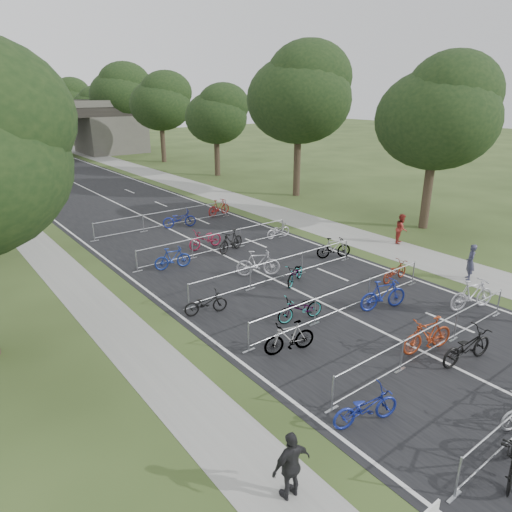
% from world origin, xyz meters
% --- Properties ---
extents(road, '(11.00, 140.00, 0.01)m').
position_xyz_m(road, '(0.00, 50.00, 0.01)').
color(road, black).
rests_on(road, ground).
extents(sidewalk_right, '(3.00, 140.00, 0.01)m').
position_xyz_m(sidewalk_right, '(8.00, 50.00, 0.01)').
color(sidewalk_right, gray).
rests_on(sidewalk_right, ground).
extents(lane_markings, '(0.12, 140.00, 0.00)m').
position_xyz_m(lane_markings, '(0.00, 50.00, 0.00)').
color(lane_markings, silver).
rests_on(lane_markings, ground).
extents(overpass_bridge, '(31.00, 8.00, 7.05)m').
position_xyz_m(overpass_bridge, '(0.00, 65.00, 3.53)').
color(overpass_bridge, '#4F4D46').
rests_on(overpass_bridge, ground).
extents(tree_right_0, '(7.17, 7.17, 10.93)m').
position_xyz_m(tree_right_0, '(13.11, 15.93, 6.92)').
color(tree_right_0, '#33261C').
rests_on(tree_right_0, ground).
extents(tree_right_1, '(8.18, 8.18, 12.47)m').
position_xyz_m(tree_right_1, '(13.11, 27.93, 7.90)').
color(tree_right_1, '#33261C').
rests_on(tree_right_1, ground).
extents(tree_right_2, '(6.16, 6.16, 9.39)m').
position_xyz_m(tree_right_2, '(13.11, 39.93, 5.95)').
color(tree_right_2, '#33261C').
rests_on(tree_right_2, ground).
extents(tree_right_3, '(7.17, 7.17, 10.93)m').
position_xyz_m(tree_right_3, '(13.11, 51.93, 6.92)').
color(tree_right_3, '#33261C').
rests_on(tree_right_3, ground).
extents(tree_right_4, '(8.18, 8.18, 12.47)m').
position_xyz_m(tree_right_4, '(13.11, 63.93, 7.90)').
color(tree_right_4, '#33261C').
rests_on(tree_right_4, ground).
extents(tree_right_5, '(6.16, 6.16, 9.39)m').
position_xyz_m(tree_right_5, '(13.11, 75.93, 5.95)').
color(tree_right_5, '#33261C').
rests_on(tree_right_5, ground).
extents(tree_right_6, '(7.17, 7.17, 10.93)m').
position_xyz_m(tree_right_6, '(13.11, 87.93, 6.92)').
color(tree_right_6, '#33261C').
rests_on(tree_right_6, ground).
extents(barrier_row_2, '(9.70, 0.08, 1.10)m').
position_xyz_m(barrier_row_2, '(0.00, 7.20, 0.55)').
color(barrier_row_2, '#A5A8AD').
rests_on(barrier_row_2, ground).
extents(barrier_row_3, '(9.70, 0.08, 1.10)m').
position_xyz_m(barrier_row_3, '(0.00, 11.00, 0.55)').
color(barrier_row_3, '#A5A8AD').
rests_on(barrier_row_3, ground).
extents(barrier_row_4, '(9.70, 0.08, 1.10)m').
position_xyz_m(barrier_row_4, '(0.00, 15.00, 0.55)').
color(barrier_row_4, '#A5A8AD').
rests_on(barrier_row_4, ground).
extents(barrier_row_5, '(9.70, 0.08, 1.10)m').
position_xyz_m(barrier_row_5, '(0.00, 20.00, 0.55)').
color(barrier_row_5, '#A5A8AD').
rests_on(barrier_row_5, ground).
extents(barrier_row_6, '(9.70, 0.08, 1.10)m').
position_xyz_m(barrier_row_6, '(0.00, 26.00, 0.55)').
color(barrier_row_6, '#A5A8AD').
rests_on(barrier_row_6, ground).
extents(bike_8, '(2.05, 1.19, 1.02)m').
position_xyz_m(bike_8, '(-4.30, 6.32, 0.51)').
color(bike_8, navy).
rests_on(bike_8, ground).
extents(bike_9, '(2.11, 1.04, 1.22)m').
position_xyz_m(bike_9, '(0.10, 7.38, 0.61)').
color(bike_9, '#953315').
rests_on(bike_9, ground).
extents(bike_10, '(2.25, 1.06, 1.14)m').
position_xyz_m(bike_10, '(0.52, 6.23, 0.57)').
color(bike_10, black).
rests_on(bike_10, ground).
extents(bike_11, '(2.17, 1.20, 1.26)m').
position_xyz_m(bike_11, '(4.30, 8.11, 0.63)').
color(bike_11, '#B5B4BD').
rests_on(bike_11, ground).
extents(bike_12, '(1.91, 0.97, 1.11)m').
position_xyz_m(bike_12, '(-3.56, 10.13, 0.55)').
color(bike_12, '#A5A8AD').
rests_on(bike_12, ground).
extents(bike_13, '(2.02, 1.03, 1.01)m').
position_xyz_m(bike_13, '(-1.76, 11.54, 0.50)').
color(bike_13, '#A5A8AD').
rests_on(bike_13, ground).
extents(bike_14, '(2.18, 1.18, 1.26)m').
position_xyz_m(bike_14, '(1.50, 10.26, 0.63)').
color(bike_14, navy).
rests_on(bike_14, ground).
extents(bike_15, '(1.79, 0.72, 0.92)m').
position_xyz_m(bike_15, '(4.30, 11.76, 0.46)').
color(bike_15, maroon).
rests_on(bike_15, ground).
extents(bike_16, '(1.82, 1.02, 0.91)m').
position_xyz_m(bike_16, '(-4.30, 14.20, 0.45)').
color(bike_16, black).
rests_on(bike_16, ground).
extents(bike_17, '(2.09, 1.57, 1.25)m').
position_xyz_m(bike_17, '(-0.30, 16.03, 0.63)').
color(bike_17, '#A09EA6').
rests_on(bike_17, ground).
extents(bike_18, '(1.88, 1.40, 0.94)m').
position_xyz_m(bike_18, '(0.49, 14.31, 0.47)').
color(bike_18, '#A5A8AD').
rests_on(bike_18, ground).
extents(bike_19, '(1.87, 1.28, 1.10)m').
position_xyz_m(bike_19, '(4.30, 15.56, 0.55)').
color(bike_19, '#A5A8AD').
rests_on(bike_19, ground).
extents(bike_20, '(1.89, 0.85, 1.09)m').
position_xyz_m(bike_20, '(-3.05, 19.30, 0.55)').
color(bike_20, navy).
rests_on(bike_20, ground).
extents(bike_21, '(2.13, 0.84, 1.10)m').
position_xyz_m(bike_21, '(-0.16, 20.94, 0.55)').
color(bike_21, maroon).
rests_on(bike_21, ground).
extents(bike_22, '(2.06, 1.15, 1.19)m').
position_xyz_m(bike_22, '(0.64, 19.64, 0.60)').
color(bike_22, black).
rests_on(bike_22, ground).
extents(bike_23, '(1.70, 0.60, 0.89)m').
position_xyz_m(bike_23, '(4.30, 20.02, 0.45)').
color(bike_23, '#B1AFB7').
rests_on(bike_23, ground).
extents(bike_26, '(2.24, 1.32, 1.11)m').
position_xyz_m(bike_26, '(0.69, 25.49, 0.56)').
color(bike_26, navy).
rests_on(bike_26, ground).
extents(bike_27, '(1.97, 0.83, 1.15)m').
position_xyz_m(bike_27, '(4.30, 26.42, 0.57)').
color(bike_27, maroon).
rests_on(bike_27, ground).
extents(pedestrian_a, '(0.73, 0.70, 1.68)m').
position_xyz_m(pedestrian_a, '(7.17, 9.78, 0.84)').
color(pedestrian_a, '#2F3047').
rests_on(pedestrian_a, ground).
extents(pedestrian_b, '(1.02, 0.94, 1.69)m').
position_xyz_m(pedestrian_b, '(9.20, 14.97, 0.85)').
color(pedestrian_b, maroon).
rests_on(pedestrian_b, ground).
extents(pedestrian_c, '(0.99, 0.46, 1.64)m').
position_xyz_m(pedestrian_c, '(-7.36, 5.79, 0.82)').
color(pedestrian_c, '#232325').
rests_on(pedestrian_c, ground).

